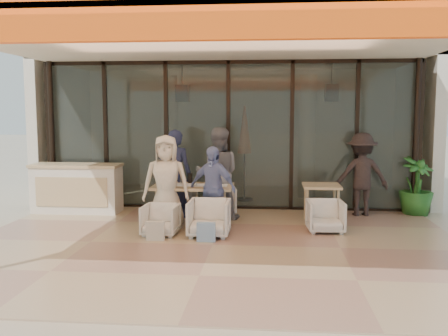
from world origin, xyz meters
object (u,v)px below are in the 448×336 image
at_px(chair_near_right, 209,216).
at_px(diner_cream, 166,182).
at_px(side_table, 321,190).
at_px(side_chair, 325,215).
at_px(host_counter, 77,188).
at_px(dining_table, 193,188).
at_px(diner_grey, 218,174).
at_px(standing_woman, 361,175).
at_px(chair_near_left, 161,218).
at_px(diner_periwinkle, 212,188).
at_px(chair_far_right, 220,199).
at_px(diner_navy, 175,174).
at_px(potted_palm, 416,186).
at_px(chair_far_left, 180,198).

bearing_deg(chair_near_right, diner_cream, 149.80).
bearing_deg(side_table, side_chair, -90.00).
xyz_separation_m(host_counter, side_chair, (5.00, -1.22, -0.21)).
height_order(dining_table, diner_grey, diner_grey).
height_order(side_table, standing_woman, standing_woman).
height_order(chair_near_left, diner_periwinkle, diner_periwinkle).
bearing_deg(side_chair, diner_grey, 151.87).
bearing_deg(chair_far_right, standing_woman, 170.64).
bearing_deg(diner_navy, diner_periwinkle, 141.87).
xyz_separation_m(chair_near_right, side_table, (2.00, 1.24, 0.28)).
relative_size(host_counter, chair_near_left, 3.07).
bearing_deg(chair_near_left, chair_near_right, 3.44).
xyz_separation_m(diner_navy, standing_woman, (3.71, 0.55, -0.04)).
height_order(dining_table, diner_cream, diner_cream).
distance_m(diner_navy, standing_woman, 3.75).
height_order(diner_periwinkle, standing_woman, standing_woman).
relative_size(chair_near_left, side_chair, 0.94).
xyz_separation_m(diner_grey, potted_palm, (4.02, 0.77, -0.30)).
relative_size(chair_near_right, potted_palm, 0.58).
distance_m(diner_grey, diner_cream, 1.23).
relative_size(dining_table, standing_woman, 0.88).
bearing_deg(dining_table, chair_far_left, 113.70).
relative_size(diner_navy, side_chair, 2.78).
distance_m(chair_far_right, diner_cream, 1.72).
xyz_separation_m(chair_near_right, diner_navy, (-0.84, 1.40, 0.53)).
bearing_deg(chair_near_left, diner_grey, 62.48).
bearing_deg(chair_far_right, chair_near_left, 55.83).
height_order(host_counter, chair_near_right, host_counter).
bearing_deg(chair_far_right, diner_periwinkle, 79.68).
height_order(chair_far_left, chair_near_left, chair_far_left).
distance_m(host_counter, chair_near_right, 3.45).
xyz_separation_m(chair_far_left, chair_near_right, (0.84, -1.90, 0.03)).
xyz_separation_m(host_counter, diner_cream, (2.15, -1.21, 0.32)).
height_order(chair_far_left, side_table, side_table).
distance_m(dining_table, diner_grey, 0.65).
bearing_deg(diner_cream, dining_table, 43.16).
relative_size(diner_cream, standing_woman, 1.01).
bearing_deg(diner_cream, diner_grey, 42.39).
distance_m(chair_far_left, diner_periwinkle, 1.69).
bearing_deg(diner_navy, diner_cream, 98.84).
bearing_deg(diner_cream, diner_periwinkle, -4.58).
relative_size(host_counter, chair_far_left, 2.85).
bearing_deg(chair_near_left, potted_palm, 27.49).
xyz_separation_m(host_counter, chair_near_left, (2.15, -1.71, -0.23)).
height_order(host_counter, side_table, host_counter).
distance_m(side_table, side_chair, 0.81).
height_order(diner_navy, diner_cream, diner_navy).
xyz_separation_m(chair_near_right, diner_periwinkle, (0.00, 0.50, 0.40)).
distance_m(standing_woman, potted_palm, 1.19).
bearing_deg(dining_table, side_table, 6.60).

